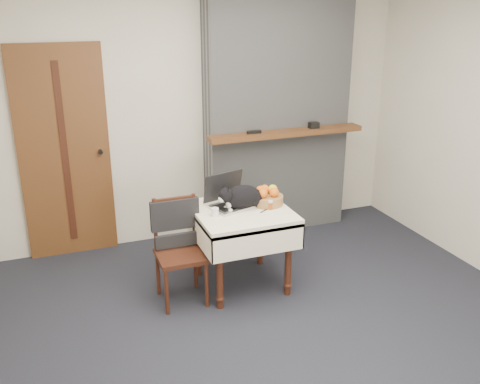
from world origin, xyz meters
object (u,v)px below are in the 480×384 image
(door, at_px, (65,154))
(cream_jar, at_px, (215,212))
(side_table, at_px, (242,222))
(laptop, at_px, (229,198))
(chair, at_px, (178,235))
(pill_bottle, at_px, (270,205))
(fruit_basket, at_px, (267,197))
(cat, at_px, (243,197))

(door, height_order, cream_jar, door)
(side_table, bearing_deg, laptop, 115.81)
(laptop, height_order, chair, laptop)
(door, bearing_deg, chair, -57.24)
(laptop, bearing_deg, door, 123.92)
(pill_bottle, bearing_deg, side_table, 159.03)
(laptop, bearing_deg, chair, 177.76)
(door, xyz_separation_m, fruit_basket, (1.56, -1.14, -0.24))
(door, bearing_deg, cream_jar, -49.61)
(fruit_basket, height_order, chair, chair)
(pill_bottle, xyz_separation_m, fruit_basket, (0.03, 0.13, 0.02))
(side_table, bearing_deg, fruit_basket, 10.29)
(door, height_order, pill_bottle, door)
(door, xyz_separation_m, pill_bottle, (1.53, -1.27, -0.26))
(laptop, distance_m, cat, 0.14)
(cat, bearing_deg, chair, 172.17)
(cat, distance_m, fruit_basket, 0.23)
(cat, height_order, pill_bottle, cat)
(pill_bottle, bearing_deg, laptop, 143.16)
(door, distance_m, pill_bottle, 2.01)
(door, bearing_deg, fruit_basket, -36.15)
(cream_jar, height_order, pill_bottle, pill_bottle)
(laptop, height_order, pill_bottle, laptop)
(door, relative_size, side_table, 2.56)
(chair, bearing_deg, door, 123.32)
(door, distance_m, cat, 1.78)
(laptop, xyz_separation_m, fruit_basket, (0.31, -0.08, -0.01))
(cat, distance_m, cream_jar, 0.29)
(pill_bottle, bearing_deg, cat, 151.72)
(pill_bottle, distance_m, fruit_basket, 0.14)
(chair, bearing_deg, cream_jar, -12.10)
(side_table, bearing_deg, cat, 43.71)
(side_table, distance_m, cat, 0.21)
(pill_bottle, height_order, chair, chair)
(cat, bearing_deg, pill_bottle, -37.29)
(cat, xyz_separation_m, cream_jar, (-0.27, -0.08, -0.07))
(pill_bottle, distance_m, chair, 0.81)
(side_table, height_order, cat, cat)
(cream_jar, bearing_deg, door, 130.39)
(laptop, relative_size, chair, 0.52)
(side_table, height_order, chair, chair)
(laptop, xyz_separation_m, cream_jar, (-0.19, -0.19, -0.03))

